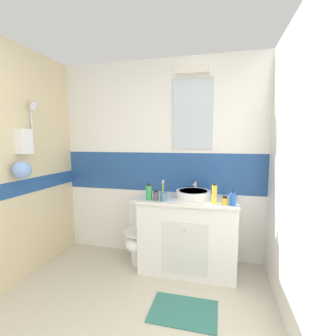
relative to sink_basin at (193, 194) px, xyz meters
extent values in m
cube|color=beige|center=(-0.46, -0.97, -0.91)|extent=(3.20, 3.48, 0.04)
cube|color=white|center=(-0.46, 0.28, -0.47)|extent=(3.20, 0.10, 0.85)
cube|color=#234C8C|center=(-0.46, 0.27, 0.21)|extent=(3.20, 0.10, 0.50)
cube|color=white|center=(-0.46, 0.28, 1.03)|extent=(3.20, 0.10, 1.15)
cube|color=silver|center=(-0.04, 0.22, 0.92)|extent=(0.48, 0.02, 0.84)
cube|color=white|center=(-0.04, 0.18, 1.42)|extent=(0.40, 0.10, 0.08)
cube|color=white|center=(-1.71, -0.59, 0.60)|extent=(0.10, 0.14, 0.26)
cylinder|color=silver|center=(-1.73, -0.45, 0.79)|extent=(0.02, 0.02, 0.38)
cylinder|color=silver|center=(-1.69, -0.45, 0.99)|extent=(0.10, 0.07, 0.11)
sphere|color=#7FA5E5|center=(-1.65, -0.69, 0.31)|extent=(0.18, 0.18, 0.18)
cube|color=white|center=(0.89, -0.97, 0.36)|extent=(0.10, 3.48, 2.50)
cube|color=white|center=(-0.04, -0.04, -0.48)|extent=(1.07, 0.54, 0.82)
cube|color=white|center=(-0.04, -0.05, -0.06)|extent=(1.09, 0.56, 0.03)
cube|color=silver|center=(-0.04, -0.31, -0.52)|extent=(0.48, 0.01, 0.57)
cylinder|color=silver|center=(-0.04, -0.33, -0.32)|extent=(0.02, 0.02, 0.03)
cylinder|color=white|center=(0.00, 0.00, 0.00)|extent=(0.40, 0.40, 0.08)
cylinder|color=#AFB1BA|center=(0.00, 0.00, 0.03)|extent=(0.33, 0.33, 0.01)
cylinder|color=silver|center=(0.00, 0.23, 0.03)|extent=(0.03, 0.03, 0.14)
cylinder|color=silver|center=(0.00, 0.12, 0.10)|extent=(0.02, 0.18, 0.02)
cylinder|color=white|center=(-0.63, -0.05, -0.80)|extent=(0.24, 0.24, 0.18)
ellipsoid|color=white|center=(-0.63, -0.09, -0.60)|extent=(0.34, 0.42, 0.22)
cylinder|color=white|center=(-0.63, -0.09, -0.48)|extent=(0.37, 0.37, 0.02)
cube|color=white|center=(-0.63, 0.12, -0.31)|extent=(0.36, 0.17, 0.36)
cylinder|color=silver|center=(-0.63, 0.12, -0.13)|extent=(0.04, 0.04, 0.02)
cylinder|color=#4C7299|center=(-0.30, -0.22, 0.00)|extent=(0.08, 0.08, 0.09)
cylinder|color=#3FB259|center=(-0.30, -0.21, 0.08)|extent=(0.02, 0.04, 0.18)
cube|color=white|center=(-0.30, -0.21, 0.17)|extent=(0.01, 0.02, 0.03)
cylinder|color=gold|center=(-0.30, -0.24, 0.07)|extent=(0.01, 0.03, 0.18)
cube|color=white|center=(-0.30, -0.24, 0.16)|extent=(0.01, 0.02, 0.03)
cylinder|color=#2659B2|center=(0.43, -0.24, 0.02)|extent=(0.07, 0.07, 0.12)
cylinder|color=#262626|center=(0.43, -0.24, 0.10)|extent=(0.01, 0.01, 0.04)
cylinder|color=#262626|center=(0.43, -0.25, 0.12)|extent=(0.01, 0.02, 0.01)
cylinder|color=#4C4C51|center=(-0.38, -0.23, 0.00)|extent=(0.06, 0.06, 0.09)
cylinder|color=black|center=(-0.38, -0.23, 0.06)|extent=(0.04, 0.04, 0.02)
cylinder|color=green|center=(-0.47, -0.22, 0.04)|extent=(0.07, 0.07, 0.16)
cylinder|color=black|center=(-0.47, -0.22, 0.13)|extent=(0.05, 0.05, 0.02)
cylinder|color=yellow|center=(0.24, -0.23, 0.06)|extent=(0.05, 0.05, 0.20)
cylinder|color=black|center=(0.24, -0.23, 0.16)|extent=(0.04, 0.04, 0.02)
cylinder|color=yellow|center=(0.35, -0.22, -0.01)|extent=(0.07, 0.07, 0.07)
cylinder|color=black|center=(0.35, -0.22, 0.03)|extent=(0.05, 0.05, 0.02)
cube|color=#337266|center=(0.02, -0.75, -0.89)|extent=(0.59, 0.39, 0.01)
camera|label=1|loc=(0.30, -2.57, 0.61)|focal=24.33mm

